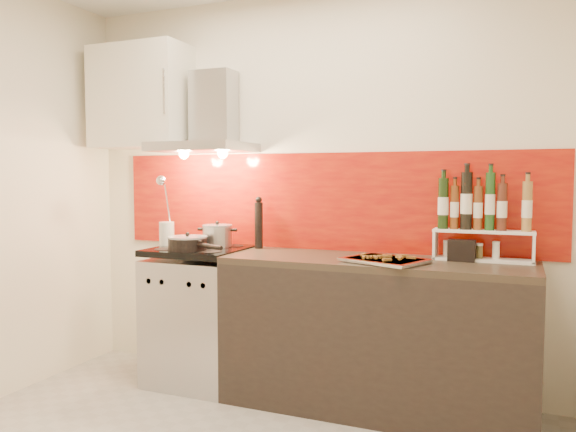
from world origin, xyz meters
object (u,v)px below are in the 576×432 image
at_px(range_stove, 200,317).
at_px(saute_pan, 188,243).
at_px(baking_tray, 385,260).
at_px(counter, 375,334).
at_px(stock_pot, 217,236).
at_px(pepper_mill, 259,223).

bearing_deg(range_stove, saute_pan, -87.85).
bearing_deg(baking_tray, saute_pan, -178.26).
relative_size(counter, stock_pot, 8.96).
bearing_deg(saute_pan, range_stove, 92.15).
bearing_deg(saute_pan, counter, 7.28).
distance_m(stock_pot, saute_pan, 0.25).
xyz_separation_m(counter, baking_tray, (0.08, -0.11, 0.47)).
xyz_separation_m(pepper_mill, baking_tray, (0.93, -0.29, -0.15)).
bearing_deg(counter, saute_pan, -172.72).
height_order(stock_pot, saute_pan, stock_pot).
distance_m(range_stove, stock_pot, 0.56).
bearing_deg(counter, baking_tray, -55.10).
relative_size(pepper_mill, baking_tray, 0.67).
xyz_separation_m(stock_pot, saute_pan, (-0.08, -0.24, -0.03)).
distance_m(range_stove, saute_pan, 0.54).
bearing_deg(pepper_mill, counter, -11.96).
xyz_separation_m(range_stove, counter, (1.20, 0.00, 0.01)).
bearing_deg(range_stove, stock_pot, 45.89).
height_order(range_stove, saute_pan, saute_pan).
height_order(stock_pot, pepper_mill, pepper_mill).
height_order(counter, baking_tray, baking_tray).
bearing_deg(saute_pan, stock_pot, 71.23).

